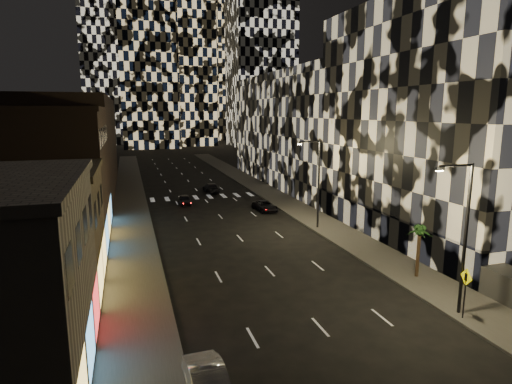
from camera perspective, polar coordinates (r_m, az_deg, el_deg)
sidewalk_left at (r=60.53m, az=-16.49°, el=-1.11°), size 4.00×120.00×0.15m
sidewalk_right at (r=63.73m, az=1.78°, el=-0.09°), size 4.00×120.00×0.15m
curb_left at (r=60.56m, az=-14.50°, el=-1.00°), size 0.20×120.00×0.15m
curb_right at (r=63.10m, az=-0.03°, el=-0.19°), size 0.20×120.00×0.15m
retail_tan at (r=32.17m, az=-28.97°, el=-5.09°), size 10.00×10.00×8.00m
retail_brown at (r=43.84m, az=-25.88°, el=1.75°), size 10.00×15.00×12.00m
retail_filler_left at (r=69.88m, az=-22.64°, el=5.78°), size 10.00×40.00×14.00m
midrise_right at (r=45.19m, az=25.02°, el=8.44°), size 16.00×25.00×22.00m
midrise_base at (r=41.83m, az=16.04°, el=-4.27°), size 0.60×25.00×3.00m
midrise_filler_right at (r=72.84m, az=7.60°, el=8.25°), size 16.00×40.00×18.00m
streetlight_near at (r=27.43m, az=25.86°, el=-4.44°), size 2.55×0.25×9.00m
streetlight_far at (r=43.89m, az=8.08°, el=1.88°), size 2.55×0.25×9.00m
car_dark_midlane at (r=56.47m, az=-9.43°, el=-1.05°), size 1.52×3.75×1.28m
car_dark_oncoming at (r=64.55m, az=-6.00°, el=0.57°), size 2.04×4.91×1.42m
car_dark_rightlane at (r=52.28m, az=1.22°, el=-1.88°), size 2.45×4.61×1.23m
ped_sign at (r=27.87m, az=26.16°, el=-10.98°), size 0.21×1.00×3.02m
palm_tree at (r=33.00m, az=20.96°, el=-5.28°), size 1.93×1.97×3.85m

